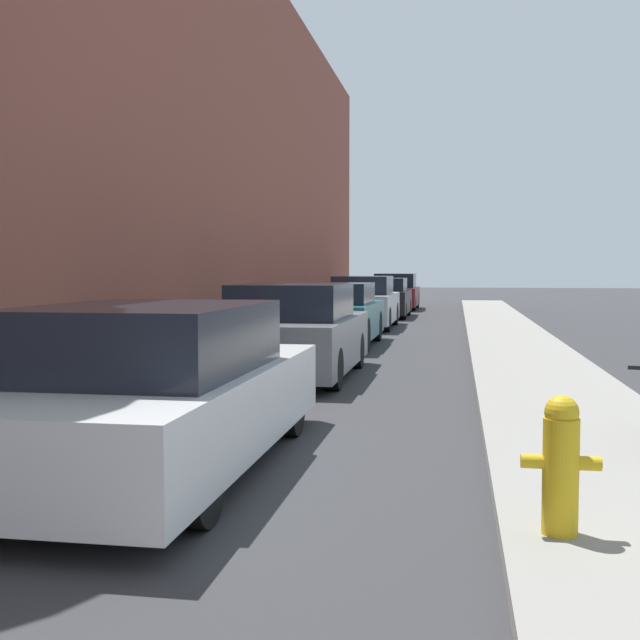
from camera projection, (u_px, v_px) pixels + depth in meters
name	position (u px, v px, depth m)	size (l,w,h in m)	color
ground_plane	(370.00, 358.00, 15.21)	(120.00, 120.00, 0.00)	#333335
sidewalk_left	(224.00, 352.00, 15.70)	(2.00, 52.00, 0.12)	gray
sidewalk_right	(525.00, 357.00, 14.72)	(2.00, 52.00, 0.12)	gray
building_facade_left	(155.00, 86.00, 15.59)	(0.70, 52.00, 10.56)	brown
parked_car_white	(155.00, 391.00, 6.68)	(1.90, 4.67, 1.40)	black
parked_car_grey	(294.00, 333.00, 12.40)	(1.83, 4.16, 1.46)	black
parked_car_teal	(335.00, 315.00, 17.49)	(1.77, 4.22, 1.39)	black
parked_car_silver	(364.00, 303.00, 22.84)	(1.76, 4.39, 1.50)	black
parked_car_black	(383.00, 298.00, 28.02)	(1.82, 4.03, 1.38)	black
parked_car_maroon	(396.00, 293.00, 33.50)	(1.83, 4.17, 1.51)	black
fire_hydrant	(561.00, 463.00, 4.68)	(0.46, 0.21, 0.83)	gold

